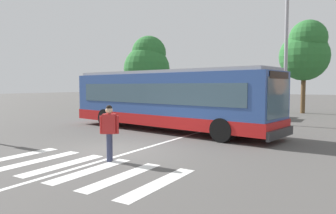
{
  "coord_description": "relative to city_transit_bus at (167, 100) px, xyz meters",
  "views": [
    {
      "loc": [
        7.18,
        -8.55,
        2.31
      ],
      "look_at": [
        -0.49,
        4.11,
        1.3
      ],
      "focal_mm": 33.64,
      "sensor_mm": 36.0,
      "label": 1
    }
  ],
  "objects": [
    {
      "name": "parked_car_silver",
      "position": [
        2.57,
        8.42,
        -0.82
      ],
      "size": [
        1.94,
        4.54,
        1.35
      ],
      "color": "black",
      "rests_on": "ground_plane"
    },
    {
      "name": "pedestrian_crossing_street",
      "position": [
        1.93,
        -6.53,
        -0.62
      ],
      "size": [
        0.51,
        0.43,
        1.72
      ],
      "color": "#333856",
      "rests_on": "ground_plane"
    },
    {
      "name": "crosswalk_painted_stripes",
      "position": [
        1.68,
        -7.62,
        -1.58
      ],
      "size": [
        5.98,
        2.89,
        0.01
      ],
      "color": "silver",
      "rests_on": "ground_plane"
    },
    {
      "name": "parked_car_red",
      "position": [
        -0.08,
        7.94,
        -0.82
      ],
      "size": [
        2.05,
        4.59,
        1.35
      ],
      "color": "black",
      "rests_on": "ground_plane"
    },
    {
      "name": "city_transit_bus",
      "position": [
        0.0,
        0.0,
        0.0
      ],
      "size": [
        12.08,
        4.38,
        3.06
      ],
      "color": "black",
      "rests_on": "ground_plane"
    },
    {
      "name": "parked_car_blue",
      "position": [
        -2.78,
        8.39,
        -0.82
      ],
      "size": [
        2.02,
        4.58,
        1.35
      ],
      "color": "black",
      "rests_on": "ground_plane"
    },
    {
      "name": "lane_center_line",
      "position": [
        1.71,
        -3.19,
        -1.59
      ],
      "size": [
        0.16,
        24.0,
        0.01
      ],
      "primitive_type": "cube",
      "color": "silver",
      "rests_on": "ground_plane"
    },
    {
      "name": "background_tree_left",
      "position": [
        -9.91,
        12.46,
        2.85
      ],
      "size": [
        4.62,
        4.62,
        7.31
      ],
      "color": "brown",
      "rests_on": "ground_plane"
    },
    {
      "name": "background_tree_right",
      "position": [
        4.53,
        14.48,
        3.54
      ],
      "size": [
        4.01,
        4.01,
        7.63
      ],
      "color": "brown",
      "rests_on": "ground_plane"
    },
    {
      "name": "twin_arm_street_lamp",
      "position": [
        4.75,
        5.37,
        4.62
      ],
      "size": [
        4.92,
        0.32,
        10.21
      ],
      "color": "#939399",
      "rests_on": "ground_plane"
    },
    {
      "name": "ground_plane",
      "position": [
        1.21,
        -5.19,
        -1.59
      ],
      "size": [
        160.0,
        160.0,
        0.0
      ],
      "primitive_type": "plane",
      "color": "#514F4C"
    }
  ]
}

